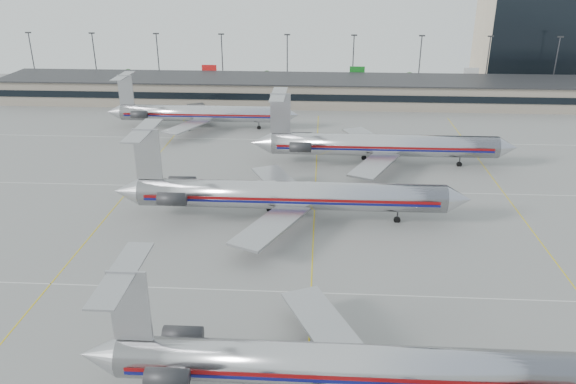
{
  "coord_description": "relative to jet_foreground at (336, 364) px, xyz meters",
  "views": [
    {
      "loc": [
        0.67,
        -43.57,
        34.94
      ],
      "look_at": [
        -3.7,
        28.18,
        4.5
      ],
      "focal_mm": 35.0,
      "sensor_mm": 36.0,
      "label": 1
    }
  ],
  "objects": [
    {
      "name": "distant_building",
      "position": [
        59.57,
        133.93,
        9.05
      ],
      "size": [
        30.0,
        20.0,
        25.0
      ],
      "primitive_type": "cube",
      "color": "tan",
      "rests_on": "ground"
    },
    {
      "name": "jet_back_row",
      "position": [
        -28.32,
        79.4,
        -0.12
      ],
      "size": [
        42.02,
        25.84,
        11.49
      ],
      "color": "silver",
      "rests_on": "ground"
    },
    {
      "name": "light_mast_row",
      "position": [
        -2.43,
        117.93,
        5.13
      ],
      "size": [
        163.6,
        0.4,
        15.28
      ],
      "color": "#38383D",
      "rests_on": "ground"
    },
    {
      "name": "jet_second_row",
      "position": [
        -6.83,
        34.68,
        0.38
      ],
      "size": [
        50.42,
        29.69,
        13.2
      ],
      "color": "silver",
      "rests_on": "ground"
    },
    {
      "name": "apron_markings",
      "position": [
        -2.43,
        15.93,
        -3.44
      ],
      "size": [
        160.0,
        0.15,
        0.02
      ],
      "primitive_type": "cube",
      "color": "silver",
      "rests_on": "ground"
    },
    {
      "name": "jet_foreground",
      "position": [
        0.0,
        0.0,
        0.0
      ],
      "size": [
        45.44,
        26.76,
        11.89
      ],
      "color": "silver",
      "rests_on": "ground"
    },
    {
      "name": "ground",
      "position": [
        -2.43,
        5.93,
        -3.45
      ],
      "size": [
        260.0,
        260.0,
        0.0
      ],
      "primitive_type": "plane",
      "color": "gray",
      "rests_on": "ground"
    },
    {
      "name": "terminal",
      "position": [
        -2.43,
        103.9,
        -0.29
      ],
      "size": [
        162.0,
        17.0,
        6.25
      ],
      "color": "gray",
      "rests_on": "ground"
    },
    {
      "name": "jet_third_row",
      "position": [
        8.45,
        58.42,
        0.29
      ],
      "size": [
        47.12,
        28.98,
        12.88
      ],
      "color": "silver",
      "rests_on": "ground"
    }
  ]
}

